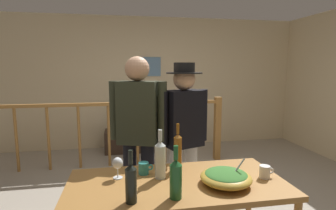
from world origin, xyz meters
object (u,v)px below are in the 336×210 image
at_px(wine_bottle_clear, 160,159).
at_px(mug_white, 265,172).
at_px(tv_console, 129,141).
at_px(wine_bottle_amber, 178,151).
at_px(flat_screen_tv, 129,119).
at_px(framed_picture, 148,67).
at_px(wine_bottle_green, 176,178).
at_px(salad_bowl, 226,177).
at_px(wine_bottle_dark, 131,182).
at_px(person_standing_left, 138,128).
at_px(person_standing_right, 184,130).
at_px(wine_glass, 118,164).
at_px(mug_teal, 144,168).
at_px(stair_railing, 139,124).
at_px(serving_table, 177,191).

xyz_separation_m(wine_bottle_clear, mug_white, (0.77, -0.14, -0.10)).
height_order(tv_console, wine_bottle_clear, wine_bottle_clear).
bearing_deg(tv_console, wine_bottle_clear, -87.52).
bearing_deg(wine_bottle_amber, tv_console, 95.81).
height_order(flat_screen_tv, wine_bottle_amber, wine_bottle_amber).
relative_size(framed_picture, wine_bottle_green, 1.44).
height_order(salad_bowl, wine_bottle_dark, wine_bottle_dark).
xyz_separation_m(mug_white, person_standing_left, (-0.88, 0.79, 0.19)).
bearing_deg(wine_bottle_clear, flat_screen_tv, 92.51).
relative_size(wine_bottle_clear, person_standing_left, 0.22).
relative_size(tv_console, person_standing_right, 0.56).
height_order(wine_glass, wine_bottle_amber, wine_bottle_amber).
xyz_separation_m(wine_bottle_green, wine_bottle_amber, (0.11, 0.46, 0.02)).
distance_m(framed_picture, salad_bowl, 3.61).
relative_size(wine_bottle_dark, wine_bottle_clear, 0.90).
bearing_deg(tv_console, wine_bottle_dark, -91.64).
relative_size(tv_console, wine_bottle_amber, 2.39).
xyz_separation_m(mug_teal, person_standing_right, (0.45, 0.56, 0.15)).
height_order(framed_picture, wine_bottle_green, framed_picture).
distance_m(framed_picture, person_standing_right, 2.75).
xyz_separation_m(stair_railing, wine_bottle_dark, (-0.23, -2.66, 0.22)).
height_order(wine_bottle_amber, person_standing_left, person_standing_left).
distance_m(stair_railing, mug_white, 2.59).
relative_size(flat_screen_tv, mug_teal, 4.23).
relative_size(stair_railing, wine_bottle_green, 10.84).
bearing_deg(serving_table, wine_bottle_green, -104.26).
bearing_deg(mug_white, serving_table, 175.45).
height_order(wine_glass, mug_teal, wine_glass).
xyz_separation_m(serving_table, wine_bottle_amber, (0.05, 0.23, 0.22)).
distance_m(stair_railing, wine_glass, 2.31).
bearing_deg(person_standing_right, flat_screen_tv, -97.45).
height_order(framed_picture, tv_console, framed_picture).
height_order(framed_picture, stair_railing, framed_picture).
relative_size(framed_picture, flat_screen_tv, 1.01).
bearing_deg(flat_screen_tv, wine_bottle_green, -86.88).
distance_m(wine_bottle_clear, mug_white, 0.79).
bearing_deg(framed_picture, tv_console, -143.69).
bearing_deg(wine_glass, mug_white, -9.95).
xyz_separation_m(stair_railing, serving_table, (0.11, -2.42, 0.02)).
xyz_separation_m(serving_table, wine_bottle_dark, (-0.34, -0.24, 0.20)).
height_order(stair_railing, mug_teal, stair_railing).
distance_m(framed_picture, serving_table, 3.53).
distance_m(wine_bottle_green, mug_teal, 0.46).
xyz_separation_m(wine_bottle_dark, person_standing_right, (0.56, 0.98, 0.07)).
xyz_separation_m(salad_bowl, wine_bottle_clear, (-0.44, 0.19, 0.10)).
xyz_separation_m(wine_bottle_dark, mug_white, (1.00, 0.19, -0.08)).
bearing_deg(serving_table, wine_bottle_dark, -144.49).
bearing_deg(wine_glass, framed_picture, 80.06).
xyz_separation_m(tv_console, flat_screen_tv, (0.00, -0.03, 0.43)).
distance_m(wine_glass, person_standing_left, 0.65).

